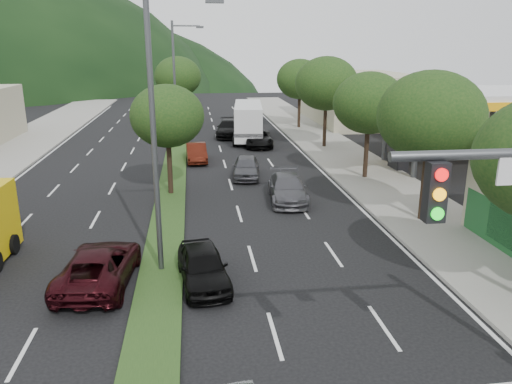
{
  "coord_description": "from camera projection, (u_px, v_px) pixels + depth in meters",
  "views": [
    {
      "loc": [
        1.35,
        -9.31,
        8.09
      ],
      "look_at": [
        4.06,
        11.98,
        1.77
      ],
      "focal_mm": 35.0,
      "sensor_mm": 36.0,
      "label": 1
    }
  ],
  "objects": [
    {
      "name": "sidewalk_right",
      "position": [
        348.0,
        160.0,
        36.27
      ],
      "size": [
        5.0,
        90.0,
        0.15
      ],
      "primitive_type": "cube",
      "color": "gray",
      "rests_on": "ground"
    },
    {
      "name": "median",
      "position": [
        176.0,
        156.0,
        37.61
      ],
      "size": [
        1.6,
        56.0,
        0.12
      ],
      "primitive_type": "cube",
      "color": "#1E3C16",
      "rests_on": "ground"
    },
    {
      "name": "gas_canopy",
      "position": [
        461.0,
        100.0,
        32.91
      ],
      "size": [
        12.2,
        8.2,
        5.25
      ],
      "color": "silver",
      "rests_on": "ground"
    },
    {
      "name": "bldg_right_far",
      "position": [
        359.0,
        98.0,
        54.48
      ],
      "size": [
        10.0,
        16.0,
        5.2
      ],
      "primitive_type": "cube",
      "color": "#C0B798",
      "rests_on": "ground"
    },
    {
      "name": "tree_r_b",
      "position": [
        431.0,
        116.0,
        22.43
      ],
      "size": [
        4.8,
        4.8,
        6.94
      ],
      "color": "black",
      "rests_on": "sidewalk_right"
    },
    {
      "name": "tree_r_c",
      "position": [
        369.0,
        103.0,
        30.13
      ],
      "size": [
        4.4,
        4.4,
        6.48
      ],
      "color": "black",
      "rests_on": "sidewalk_right"
    },
    {
      "name": "tree_r_d",
      "position": [
        326.0,
        84.0,
        39.52
      ],
      "size": [
        5.0,
        5.0,
        7.17
      ],
      "color": "black",
      "rests_on": "sidewalk_right"
    },
    {
      "name": "tree_r_e",
      "position": [
        300.0,
        79.0,
        49.12
      ],
      "size": [
        4.6,
        4.6,
        6.71
      ],
      "color": "black",
      "rests_on": "sidewalk_right"
    },
    {
      "name": "tree_med_near",
      "position": [
        167.0,
        116.0,
        26.86
      ],
      "size": [
        4.0,
        4.0,
        6.02
      ],
      "color": "black",
      "rests_on": "median"
    },
    {
      "name": "tree_med_far",
      "position": [
        178.0,
        77.0,
        51.44
      ],
      "size": [
        4.8,
        4.8,
        6.94
      ],
      "color": "black",
      "rests_on": "median"
    },
    {
      "name": "streetlight_near",
      "position": [
        159.0,
        122.0,
        17.04
      ],
      "size": [
        2.6,
        0.25,
        10.0
      ],
      "color": "#47494C",
      "rests_on": "ground"
    },
    {
      "name": "streetlight_mid",
      "position": [
        177.0,
        77.0,
        40.83
      ],
      "size": [
        2.6,
        0.25,
        10.0
      ],
      "color": "#47494C",
      "rests_on": "ground"
    },
    {
      "name": "suv_maroon",
      "position": [
        99.0,
        266.0,
        17.44
      ],
      "size": [
        2.66,
        5.09,
        1.37
      ],
      "primitive_type": "imported",
      "rotation": [
        0.0,
        0.0,
        3.06
      ],
      "color": "black",
      "rests_on": "ground"
    },
    {
      "name": "car_queue_a",
      "position": [
        203.0,
        266.0,
        17.43
      ],
      "size": [
        2.04,
        4.1,
        1.34
      ],
      "primitive_type": "imported",
      "rotation": [
        0.0,
        0.0,
        0.12
      ],
      "color": "black",
      "rests_on": "ground"
    },
    {
      "name": "car_queue_b",
      "position": [
        288.0,
        188.0,
        26.86
      ],
      "size": [
        2.33,
        4.88,
        1.37
      ],
      "primitive_type": "imported",
      "rotation": [
        0.0,
        0.0,
        -0.09
      ],
      "color": "#4F4E54",
      "rests_on": "ground"
    },
    {
      "name": "car_queue_c",
      "position": [
        196.0,
        153.0,
        35.99
      ],
      "size": [
        1.56,
        4.04,
        1.31
      ],
      "primitive_type": "imported",
      "rotation": [
        0.0,
        0.0,
        0.04
      ],
      "color": "#46150B",
      "rests_on": "ground"
    },
    {
      "name": "car_queue_d",
      "position": [
        258.0,
        139.0,
        41.38
      ],
      "size": [
        2.43,
        4.83,
        1.31
      ],
      "primitive_type": "imported",
      "rotation": [
        0.0,
        0.0,
        -0.06
      ],
      "color": "black",
      "rests_on": "ground"
    },
    {
      "name": "car_queue_e",
      "position": [
        246.0,
        167.0,
        31.6
      ],
      "size": [
        2.12,
        4.22,
        1.38
      ],
      "primitive_type": "imported",
      "rotation": [
        0.0,
        0.0,
        -0.13
      ],
      "color": "#49494E",
      "rests_on": "ground"
    },
    {
      "name": "car_queue_f",
      "position": [
        229.0,
        128.0,
        45.86
      ],
      "size": [
        2.79,
        5.45,
        1.51
      ],
      "primitive_type": "imported",
      "rotation": [
        0.0,
        0.0,
        -0.13
      ],
      "color": "black",
      "rests_on": "ground"
    },
    {
      "name": "motorhome",
      "position": [
        248.0,
        121.0,
        43.93
      ],
      "size": [
        3.36,
        8.47,
        3.17
      ],
      "rotation": [
        0.0,
        0.0,
        -0.11
      ],
      "color": "silver",
      "rests_on": "ground"
    }
  ]
}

